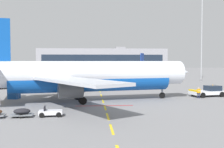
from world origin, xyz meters
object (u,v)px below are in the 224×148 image
Objects in this scene: pushback_tug at (208,91)px; uld_cargo_container at (14,94)px; apron_light_mast_far at (202,26)px; catering_truck at (10,81)px; baggage_train at (8,113)px; ground_crew_worker at (199,92)px; airliner_mid_left at (133,69)px; airliner_foreground at (88,76)px.

uld_cargo_container is at bearing -179.13° from pushback_tug.
apron_light_mast_far reaches higher than pushback_tug.
catering_truck reaches higher than baggage_train.
ground_crew_worker is at bearing -112.65° from apron_light_mast_far.
pushback_tug is 3.42m from ground_crew_worker.
pushback_tug is 0.25× the size of airliner_mid_left.
pushback_tug is 41.77m from apron_light_mast_far.
uld_cargo_container is (-3.54, 15.65, 0.27)m from baggage_train.
airliner_foreground is at bearing -50.44° from catering_truck.
catering_truck is at bearing 156.22° from pushback_tug.
pushback_tug is 33.23m from uld_cargo_container.
airliner_foreground is 19.41× the size of ground_crew_worker.
baggage_train is at bearing -151.43° from pushback_tug.
airliner_mid_left is at bearing 93.78° from pushback_tug.
uld_cargo_container is (-30.58, 1.66, -0.23)m from ground_crew_worker.
airliner_foreground reaches higher than pushback_tug.
apron_light_mast_far is at bearing 50.56° from baggage_train.
apron_light_mast_far reaches higher than ground_crew_worker.
ground_crew_worker is 44.50m from apron_light_mast_far.
ground_crew_worker is (36.04, -19.21, -0.62)m from catering_truck.
airliner_foreground is 5.35× the size of pushback_tug.
catering_truck is 57.52m from apron_light_mast_far.
catering_truck is at bearing -159.85° from apron_light_mast_far.
airliner_mid_left is at bearing 124.25° from apron_light_mast_far.
airliner_foreground is 2.97× the size of baggage_train.
catering_truck is 18.40m from uld_cargo_container.
ground_crew_worker is at bearing 27.36° from baggage_train.
baggage_train is at bearing -126.61° from airliner_foreground.
baggage_train is 30.45m from ground_crew_worker.
apron_light_mast_far reaches higher than catering_truck.
baggage_train is at bearing -129.44° from apron_light_mast_far.
airliner_foreground reaches higher than uld_cargo_container.
pushback_tug is 0.55× the size of baggage_train.
pushback_tug reaches higher than uld_cargo_container.
catering_truck reaches higher than pushback_tug.
pushback_tug is at bearing 39.35° from ground_crew_worker.
airliner_foreground is at bearing 53.39° from baggage_train.
airliner_mid_left is 56.53m from catering_truck.
catering_truck is 0.63× the size of baggage_train.
catering_truck is at bearing 151.94° from ground_crew_worker.
airliner_mid_left is 82.02m from baggage_train.
airliner_foreground reaches higher than ground_crew_worker.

